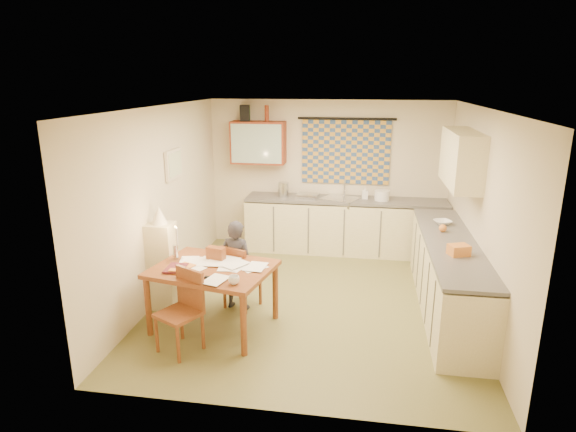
% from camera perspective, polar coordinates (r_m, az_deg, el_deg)
% --- Properties ---
extents(floor, '(4.00, 4.50, 0.02)m').
position_cam_1_polar(floor, '(6.48, 2.81, -10.01)').
color(floor, brown).
rests_on(floor, ground).
extents(ceiling, '(4.00, 4.50, 0.02)m').
position_cam_1_polar(ceiling, '(5.84, 3.16, 12.83)').
color(ceiling, white).
rests_on(ceiling, floor).
extents(wall_back, '(4.00, 0.02, 2.50)m').
position_cam_1_polar(wall_back, '(8.23, 4.68, 4.87)').
color(wall_back, beige).
rests_on(wall_back, floor).
extents(wall_front, '(4.00, 0.02, 2.50)m').
position_cam_1_polar(wall_front, '(3.92, -0.63, -7.78)').
color(wall_front, beige).
rests_on(wall_front, floor).
extents(wall_left, '(0.02, 4.50, 2.50)m').
position_cam_1_polar(wall_left, '(6.55, -14.79, 1.50)').
color(wall_left, beige).
rests_on(wall_left, floor).
extents(wall_right, '(0.02, 4.50, 2.50)m').
position_cam_1_polar(wall_right, '(6.17, 21.88, -0.02)').
color(wall_right, beige).
rests_on(wall_right, floor).
extents(window_blind, '(1.45, 0.03, 1.05)m').
position_cam_1_polar(window_blind, '(8.11, 6.85, 7.51)').
color(window_blind, navy).
rests_on(window_blind, wall_back).
extents(curtain_rod, '(1.60, 0.04, 0.04)m').
position_cam_1_polar(curtain_rod, '(8.03, 6.98, 11.38)').
color(curtain_rod, black).
rests_on(curtain_rod, wall_back).
extents(wall_cabinet, '(0.90, 0.34, 0.70)m').
position_cam_1_polar(wall_cabinet, '(8.13, -3.53, 8.69)').
color(wall_cabinet, maroon).
rests_on(wall_cabinet, wall_back).
extents(wall_cabinet_glass, '(0.84, 0.02, 0.64)m').
position_cam_1_polar(wall_cabinet_glass, '(7.97, -3.80, 8.53)').
color(wall_cabinet_glass, '#99B2A5').
rests_on(wall_cabinet_glass, wall_back).
extents(upper_cabinet_right, '(0.34, 1.30, 0.70)m').
position_cam_1_polar(upper_cabinet_right, '(6.54, 19.87, 6.43)').
color(upper_cabinet_right, beige).
rests_on(upper_cabinet_right, wall_right).
extents(framed_print, '(0.04, 0.50, 0.40)m').
position_cam_1_polar(framed_print, '(6.80, -13.41, 6.00)').
color(framed_print, beige).
rests_on(framed_print, wall_left).
extents(print_canvas, '(0.01, 0.42, 0.32)m').
position_cam_1_polar(print_canvas, '(6.79, -13.21, 6.00)').
color(print_canvas, white).
rests_on(print_canvas, wall_left).
extents(counter_back, '(3.30, 0.62, 0.92)m').
position_cam_1_polar(counter_back, '(8.11, 6.74, -1.18)').
color(counter_back, beige).
rests_on(counter_back, floor).
extents(counter_right, '(0.62, 2.95, 0.92)m').
position_cam_1_polar(counter_right, '(6.37, 18.37, -6.77)').
color(counter_right, beige).
rests_on(counter_right, floor).
extents(stove, '(0.56, 0.56, 0.86)m').
position_cam_1_polar(stove, '(5.57, 19.78, -10.56)').
color(stove, white).
rests_on(stove, floor).
extents(sink, '(0.68, 0.63, 0.10)m').
position_cam_1_polar(sink, '(7.99, 6.21, 1.78)').
color(sink, silver).
rests_on(sink, counter_back).
extents(tap, '(0.03, 0.03, 0.28)m').
position_cam_1_polar(tap, '(8.13, 6.72, 3.30)').
color(tap, silver).
rests_on(tap, counter_back).
extents(dish_rack, '(0.39, 0.35, 0.06)m').
position_cam_1_polar(dish_rack, '(8.02, 2.34, 2.42)').
color(dish_rack, silver).
rests_on(dish_rack, counter_back).
extents(kettle, '(0.18, 0.18, 0.24)m').
position_cam_1_polar(kettle, '(8.06, -0.53, 3.16)').
color(kettle, silver).
rests_on(kettle, counter_back).
extents(mixing_bowl, '(0.31, 0.31, 0.16)m').
position_cam_1_polar(mixing_bowl, '(7.96, 11.07, 2.41)').
color(mixing_bowl, white).
rests_on(mixing_bowl, counter_back).
extents(soap_bottle, '(0.11, 0.11, 0.20)m').
position_cam_1_polar(soap_bottle, '(8.00, 9.10, 2.73)').
color(soap_bottle, white).
rests_on(soap_bottle, counter_back).
extents(bowl, '(0.39, 0.39, 0.06)m').
position_cam_1_polar(bowl, '(6.87, 17.85, -0.71)').
color(bowl, white).
rests_on(bowl, counter_right).
extents(orange_bag, '(0.26, 0.23, 0.12)m').
position_cam_1_polar(orange_bag, '(5.73, 19.59, -3.82)').
color(orange_bag, orange).
rests_on(orange_bag, counter_right).
extents(fruit_orange, '(0.10, 0.10, 0.10)m').
position_cam_1_polar(fruit_orange, '(6.52, 17.87, -1.38)').
color(fruit_orange, orange).
rests_on(fruit_orange, counter_right).
extents(speaker, '(0.19, 0.22, 0.26)m').
position_cam_1_polar(speaker, '(8.14, -5.13, 12.06)').
color(speaker, black).
rests_on(speaker, wall_cabinet).
extents(bottle_green, '(0.09, 0.09, 0.26)m').
position_cam_1_polar(bottle_green, '(8.13, -4.78, 12.06)').
color(bottle_green, '#195926').
rests_on(bottle_green, wall_cabinet).
extents(bottle_brown, '(0.08, 0.08, 0.26)m').
position_cam_1_polar(bottle_brown, '(8.06, -2.54, 12.06)').
color(bottle_brown, maroon).
rests_on(bottle_brown, wall_cabinet).
extents(dining_table, '(1.49, 1.24, 0.75)m').
position_cam_1_polar(dining_table, '(5.75, -8.78, -9.44)').
color(dining_table, brown).
rests_on(dining_table, floor).
extents(chair_far, '(0.50, 0.50, 0.84)m').
position_cam_1_polar(chair_far, '(6.22, -5.51, -8.46)').
color(chair_far, brown).
rests_on(chair_far, floor).
extents(chair_near, '(0.54, 0.54, 0.89)m').
position_cam_1_polar(chair_near, '(5.40, -12.59, -12.67)').
color(chair_near, brown).
rests_on(chair_near, floor).
extents(person, '(0.52, 0.42, 1.16)m').
position_cam_1_polar(person, '(6.08, -6.08, -5.80)').
color(person, black).
rests_on(person, floor).
extents(shelf_stand, '(0.32, 0.30, 1.11)m').
position_cam_1_polar(shelf_stand, '(6.29, -14.60, -5.74)').
color(shelf_stand, beige).
rests_on(shelf_stand, floor).
extents(lampshade, '(0.20, 0.20, 0.22)m').
position_cam_1_polar(lampshade, '(6.08, -15.04, 0.11)').
color(lampshade, beige).
rests_on(lampshade, shelf_stand).
extents(letter_rack, '(0.24, 0.15, 0.16)m').
position_cam_1_polar(letter_rack, '(5.78, -8.55, -4.43)').
color(letter_rack, brown).
rests_on(letter_rack, dining_table).
extents(mug, '(0.13, 0.13, 0.09)m').
position_cam_1_polar(mug, '(5.11, -6.42, -7.55)').
color(mug, white).
rests_on(mug, dining_table).
extents(magazine, '(0.23, 0.30, 0.03)m').
position_cam_1_polar(magazine, '(5.64, -14.21, -5.99)').
color(magazine, maroon).
rests_on(magazine, dining_table).
extents(book, '(0.37, 0.39, 0.02)m').
position_cam_1_polar(book, '(5.70, -13.06, -5.75)').
color(book, orange).
rests_on(book, dining_table).
extents(orange_box, '(0.12, 0.08, 0.04)m').
position_cam_1_polar(orange_box, '(5.51, -13.29, -6.39)').
color(orange_box, orange).
rests_on(orange_box, dining_table).
extents(eyeglasses, '(0.13, 0.04, 0.02)m').
position_cam_1_polar(eyeglasses, '(5.30, -9.17, -7.21)').
color(eyeglasses, black).
rests_on(eyeglasses, dining_table).
extents(candle_holder, '(0.08, 0.08, 0.18)m').
position_cam_1_polar(candle_holder, '(5.89, -13.18, -4.18)').
color(candle_holder, silver).
rests_on(candle_holder, dining_table).
extents(candle, '(0.03, 0.03, 0.22)m').
position_cam_1_polar(candle, '(5.80, -13.03, -2.39)').
color(candle, white).
rests_on(candle, dining_table).
extents(candle_flame, '(0.02, 0.02, 0.02)m').
position_cam_1_polar(candle_flame, '(5.76, -13.23, -1.28)').
color(candle_flame, '#FFCC66').
rests_on(candle_flame, dining_table).
extents(papers, '(1.11, 0.90, 0.02)m').
position_cam_1_polar(papers, '(5.61, -7.91, -5.82)').
color(papers, white).
rests_on(papers, dining_table).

